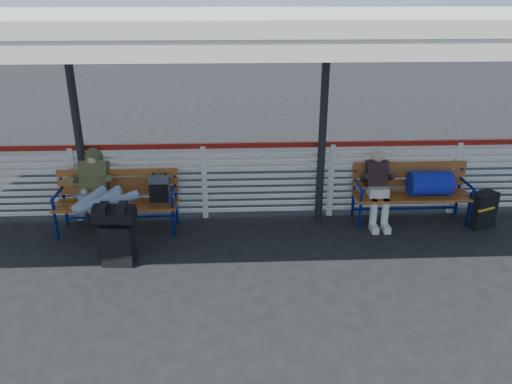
{
  "coord_description": "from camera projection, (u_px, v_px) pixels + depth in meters",
  "views": [
    {
      "loc": [
        0.46,
        -5.43,
        3.41
      ],
      "look_at": [
        0.77,
        1.0,
        0.79
      ],
      "focal_mm": 35.0,
      "sensor_mm": 36.0,
      "label": 1
    }
  ],
  "objects": [
    {
      "name": "companion_person",
      "position": [
        378.0,
        188.0,
        7.63
      ],
      "size": [
        0.32,
        0.66,
        1.15
      ],
      "color": "beige",
      "rests_on": "ground"
    },
    {
      "name": "ground",
      "position": [
        199.0,
        281.0,
        6.29
      ],
      "size": [
        60.0,
        60.0,
        0.0
      ],
      "primitive_type": "plane",
      "color": "black",
      "rests_on": "ground"
    },
    {
      "name": "luggage_stack",
      "position": [
        116.0,
        232.0,
        6.51
      ],
      "size": [
        0.54,
        0.34,
        0.86
      ],
      "rotation": [
        0.0,
        0.0,
        -0.09
      ],
      "color": "black",
      "rests_on": "ground"
    },
    {
      "name": "traveler_man",
      "position": [
        100.0,
        195.0,
        7.04
      ],
      "size": [
        0.94,
        1.64,
        0.77
      ],
      "color": "#899EB9",
      "rests_on": "ground"
    },
    {
      "name": "bench_right",
      "position": [
        422.0,
        185.0,
        7.68
      ],
      "size": [
        1.8,
        0.56,
        0.92
      ],
      "color": "#AC5421",
      "rests_on": "ground"
    },
    {
      "name": "bench_left",
      "position": [
        127.0,
        194.0,
        7.43
      ],
      "size": [
        1.8,
        0.56,
        0.92
      ],
      "color": "#AC5421",
      "rests_on": "ground"
    },
    {
      "name": "suitcase_side",
      "position": [
        482.0,
        210.0,
        7.64
      ],
      "size": [
        0.46,
        0.38,
        0.56
      ],
      "rotation": [
        0.0,
        0.0,
        0.41
      ],
      "color": "black",
      "rests_on": "ground"
    },
    {
      "name": "fence",
      "position": [
        204.0,
        179.0,
        7.8
      ],
      "size": [
        12.08,
        0.08,
        1.24
      ],
      "color": "silver",
      "rests_on": "ground"
    },
    {
      "name": "canopy",
      "position": [
        192.0,
        23.0,
        5.94
      ],
      "size": [
        12.6,
        3.6,
        3.16
      ],
      "color": "silver",
      "rests_on": "ground"
    }
  ]
}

